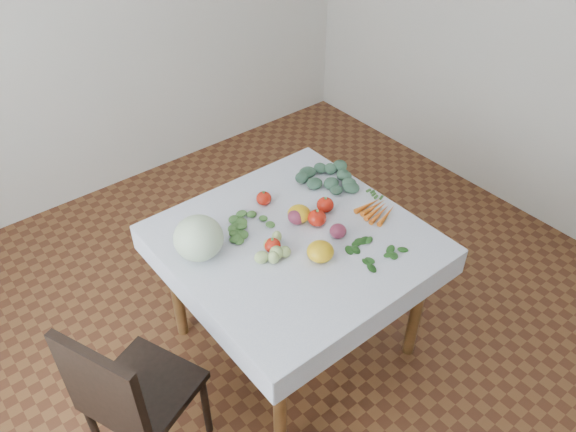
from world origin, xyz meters
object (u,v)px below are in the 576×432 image
Objects in this scene: table at (295,254)px; heirloom_back at (299,214)px; carrot_bunch at (377,210)px; cabbage at (199,238)px; chair at (127,394)px.

table is 8.89× the size of heirloom_back.
carrot_bunch reaches higher than table.
table is 4.49× the size of cabbage.
carrot_bunch is (0.34, -0.19, -0.03)m from heirloom_back.
heirloom_back is at bearing -10.11° from cabbage.
cabbage reaches higher than table.
chair is 5.02× the size of carrot_bunch.
carrot_bunch is at bearing -0.54° from chair.
carrot_bunch is at bearing -13.94° from table.
table is 0.97m from chair.
cabbage is 0.89m from carrot_bunch.
carrot_bunch is (1.38, -0.01, 0.26)m from chair.
chair is (-0.95, -0.09, -0.15)m from table.
chair is at bearing 179.46° from carrot_bunch.
chair reaches higher than carrot_bunch.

